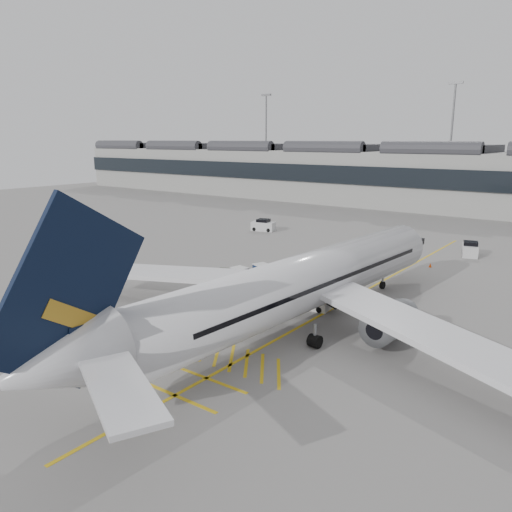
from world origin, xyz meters
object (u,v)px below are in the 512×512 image
Objects in this scene: baggage_cart_a at (307,270)px; pushback_tug at (224,276)px; ramp_agent_b at (269,274)px; ramp_agent_a at (325,284)px; airliner_main at (300,285)px; belt_loader at (305,300)px.

baggage_cart_a is 0.79× the size of pushback_tug.
ramp_agent_a is at bearing 137.41° from ramp_agent_b.
pushback_tug is (-9.79, -2.42, -0.32)m from ramp_agent_a.
airliner_main is 20.97× the size of baggage_cart_a.
airliner_main is at bearing -103.54° from ramp_agent_a.
airliner_main is at bearing -69.26° from belt_loader.
ramp_agent_a reaches higher than pushback_tug.
belt_loader is 2.74× the size of ramp_agent_b.
pushback_tug is at bearing 157.04° from airliner_main.
airliner_main is 24.19× the size of ramp_agent_a.
ramp_agent_b is at bearing 151.22° from ramp_agent_a.
ramp_agent_a is 0.68× the size of pushback_tug.
belt_loader is at bearing -61.50° from baggage_cart_a.
baggage_cart_a is 3.71m from ramp_agent_b.
belt_loader is 7.56m from ramp_agent_b.
belt_loader is 2.44× the size of baggage_cart_a.
ramp_agent_b is at bearing 10.22° from pushback_tug.
baggage_cart_a is at bearing 114.18° from ramp_agent_a.
baggage_cart_a is at bearing -179.46° from ramp_agent_b.
pushback_tug is (-10.18, 1.69, -0.02)m from belt_loader.
ramp_agent_b is 4.37m from pushback_tug.
ramp_agent_b is (-2.62, -2.61, -0.19)m from baggage_cart_a.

